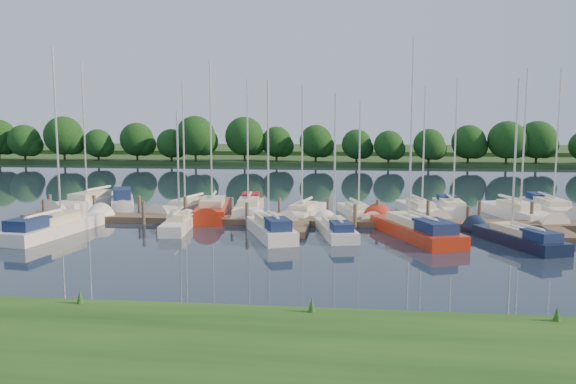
# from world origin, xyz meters

# --- Properties ---
(ground) EXTENTS (260.00, 260.00, 0.00)m
(ground) POSITION_xyz_m (0.00, 0.00, 0.00)
(ground) COLOR #1A2335
(ground) RESTS_ON ground
(near_bank) EXTENTS (90.00, 10.00, 0.50)m
(near_bank) POSITION_xyz_m (0.00, -16.00, 0.25)
(near_bank) COLOR #174112
(near_bank) RESTS_ON ground
(dock) EXTENTS (40.00, 6.00, 0.40)m
(dock) POSITION_xyz_m (0.00, 7.31, 0.20)
(dock) COLOR brown
(dock) RESTS_ON ground
(mooring_pilings) EXTENTS (38.24, 2.84, 2.00)m
(mooring_pilings) POSITION_xyz_m (0.00, 8.43, 0.60)
(mooring_pilings) COLOR #473D33
(mooring_pilings) RESTS_ON ground
(far_shore) EXTENTS (180.00, 30.00, 0.60)m
(far_shore) POSITION_xyz_m (0.00, 75.00, 0.30)
(far_shore) COLOR #21461B
(far_shore) RESTS_ON ground
(distant_hill) EXTENTS (220.00, 40.00, 1.40)m
(distant_hill) POSITION_xyz_m (0.00, 100.00, 0.70)
(distant_hill) COLOR #324E22
(distant_hill) RESTS_ON ground
(treeline) EXTENTS (146.55, 10.09, 8.29)m
(treeline) POSITION_xyz_m (2.01, 61.81, 4.19)
(treeline) COLOR #38281C
(treeline) RESTS_ON ground
(sailboat_n_0) EXTENTS (3.54, 9.65, 12.20)m
(sailboat_n_0) POSITION_xyz_m (-18.11, 13.79, 0.28)
(sailboat_n_0) COLOR white
(sailboat_n_0) RESTS_ON ground
(motorboat) EXTENTS (3.64, 6.06, 1.93)m
(motorboat) POSITION_xyz_m (-15.43, 14.14, 0.38)
(motorboat) COLOR white
(motorboat) RESTS_ON ground
(sailboat_n_2) EXTENTS (3.59, 8.36, 10.41)m
(sailboat_n_2) POSITION_xyz_m (-9.59, 12.76, 0.26)
(sailboat_n_2) COLOR white
(sailboat_n_2) RESTS_ON ground
(sailboat_n_3) EXTENTS (3.40, 9.41, 11.94)m
(sailboat_n_3) POSITION_xyz_m (-7.04, 10.98, 0.28)
(sailboat_n_3) COLOR #AD2610
(sailboat_n_3) RESTS_ON ground
(sailboat_n_4) EXTENTS (2.65, 8.24, 10.56)m
(sailboat_n_4) POSITION_xyz_m (-4.43, 11.88, 0.34)
(sailboat_n_4) COLOR white
(sailboat_n_4) RESTS_ON ground
(sailboat_n_5) EXTENTS (3.10, 7.91, 9.93)m
(sailboat_n_5) POSITION_xyz_m (-0.19, 10.89, 0.27)
(sailboat_n_5) COLOR white
(sailboat_n_5) RESTS_ON ground
(sailboat_n_6) EXTENTS (3.11, 6.99, 8.86)m
(sailboat_n_6) POSITION_xyz_m (3.85, 11.44, 0.27)
(sailboat_n_6) COLOR white
(sailboat_n_6) RESTS_ON ground
(sailboat_n_7) EXTENTS (3.09, 7.87, 9.99)m
(sailboat_n_7) POSITION_xyz_m (8.57, 12.57, 0.28)
(sailboat_n_7) COLOR white
(sailboat_n_7) RESTS_ON ground
(sailboat_n_8) EXTENTS (2.01, 8.40, 10.60)m
(sailboat_n_8) POSITION_xyz_m (11.18, 14.46, 0.30)
(sailboat_n_8) COLOR white
(sailboat_n_8) RESTS_ON ground
(sailboat_n_9) EXTENTS (3.90, 8.77, 11.20)m
(sailboat_n_9) POSITION_xyz_m (15.41, 11.87, 0.28)
(sailboat_n_9) COLOR white
(sailboat_n_9) RESTS_ON ground
(sailboat_n_10) EXTENTS (2.43, 9.07, 11.42)m
(sailboat_n_10) POSITION_xyz_m (18.82, 15.18, 0.32)
(sailboat_n_10) COLOR white
(sailboat_n_10) RESTS_ON ground
(sailboat_s_0) EXTENTS (3.23, 9.52, 12.06)m
(sailboat_s_0) POSITION_xyz_m (-15.04, 2.91, 0.34)
(sailboat_s_0) COLOR white
(sailboat_s_0) RESTS_ON ground
(sailboat_s_1) EXTENTS (2.00, 6.17, 8.08)m
(sailboat_s_1) POSITION_xyz_m (-7.78, 4.96, 0.28)
(sailboat_s_1) COLOR white
(sailboat_s_1) RESTS_ON ground
(sailboat_s_2) EXTENTS (3.99, 7.52, 9.94)m
(sailboat_s_2) POSITION_xyz_m (-1.59, 3.64, 0.35)
(sailboat_s_2) COLOR white
(sailboat_s_2) RESTS_ON ground
(sailboat_s_3) EXTENTS (2.90, 7.10, 9.02)m
(sailboat_s_3) POSITION_xyz_m (2.37, 4.48, 0.31)
(sailboat_s_3) COLOR white
(sailboat_s_3) RESTS_ON ground
(sailboat_s_4) EXTENTS (5.17, 9.72, 12.49)m
(sailboat_s_4) POSITION_xyz_m (7.09, 4.57, 0.34)
(sailboat_s_4) COLOR #AD2610
(sailboat_s_4) RESTS_ON ground
(sailboat_s_5) EXTENTS (4.05, 7.56, 9.76)m
(sailboat_s_5) POSITION_xyz_m (12.72, 2.85, 0.32)
(sailboat_s_5) COLOR black
(sailboat_s_5) RESTS_ON ground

